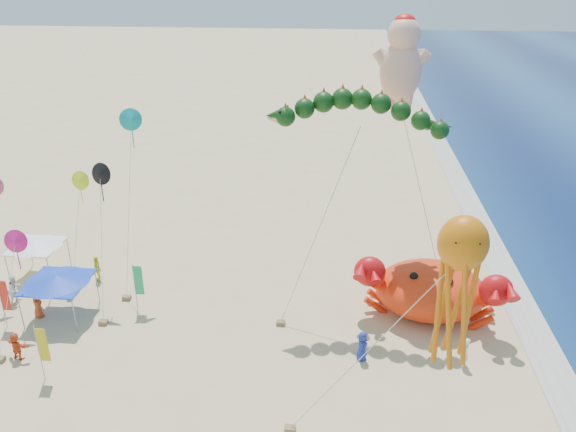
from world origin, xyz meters
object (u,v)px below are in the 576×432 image
Objects in this scene: crab_inflatable at (431,289)px; canopy_white at (36,243)px; octopus_kite at (457,280)px; canopy_blue at (57,279)px; dragon_kite at (358,118)px; cherub_kite at (402,60)px.

crab_inflatable is 2.64× the size of canopy_white.
canopy_blue is (-20.64, 7.27, -5.47)m from octopus_kite.
cherub_kite is at bearing 54.81° from dragon_kite.
crab_inflatable is 21.67m from canopy_blue.
canopy_white is (-20.34, 1.23, -9.12)m from dragon_kite.
dragon_kite is at bearing 110.37° from octopus_kite.
dragon_kite is 3.83× the size of canopy_white.
dragon_kite is 19.37m from canopy_blue.
dragon_kite reaches higher than crab_inflatable.
dragon_kite is 0.76× the size of cherub_kite.
canopy_blue is 1.13× the size of canopy_white.
octopus_kite is at bearing -19.41° from canopy_blue.
canopy_blue and canopy_white have the same top height.
cherub_kite is 25.58m from canopy_white.
canopy_white is (-3.51, 4.21, -0.00)m from canopy_blue.
crab_inflatable is at bearing -4.32° from canopy_white.
canopy_blue is (-21.53, -2.32, 0.77)m from crab_inflatable.
dragon_kite is at bearing 10.04° from canopy_blue.
canopy_blue is at bearing -173.86° from crab_inflatable.
octopus_kite reaches higher than canopy_blue.
canopy_white is (-22.68, -2.09, -11.64)m from cherub_kite.
canopy_white is (-24.15, 11.48, -5.47)m from octopus_kite.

